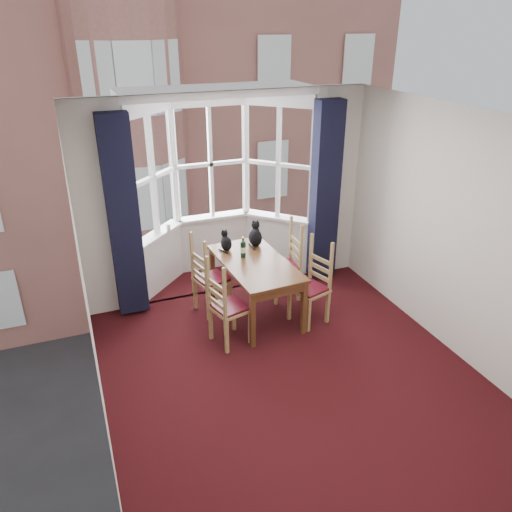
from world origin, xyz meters
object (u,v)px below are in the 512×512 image
wine_bottle (243,248)px  candle_tall (168,228)px  chair_left_near (224,310)px  chair_right_far (289,266)px  chair_left_far (206,282)px  chair_right_near (314,287)px  dining_table (255,268)px  cat_right (255,236)px  cat_left (226,242)px

wine_bottle → candle_tall: wine_bottle is taller
wine_bottle → candle_tall: 1.24m
chair_left_near → chair_right_far: (1.22, 0.79, 0.00)m
chair_left_far → chair_right_near: same height
chair_right_far → wine_bottle: bearing=-173.8°
chair_right_far → candle_tall: bearing=149.2°
dining_table → cat_right: size_ratio=4.35×
cat_left → candle_tall: cat_left is taller
dining_table → chair_left_far: chair_left_far is taller
chair_right_far → candle_tall: size_ratio=7.84×
chair_right_near → chair_right_far: same height
chair_left_far → wine_bottle: (0.51, -0.05, 0.42)m
dining_table → wine_bottle: size_ratio=5.43×
dining_table → candle_tall: bearing=127.1°
chair_right_far → cat_right: size_ratio=2.61×
chair_left_near → dining_table: bearing=40.8°
dining_table → chair_right_far: 0.70m
chair_right_near → cat_left: cat_left is taller
dining_table → chair_right_far: (0.62, 0.27, -0.21)m
chair_right_near → candle_tall: candle_tall is taller
chair_right_far → cat_right: cat_right is taller
dining_table → chair_left_far: 0.68m
dining_table → wine_bottle: (-0.10, 0.19, 0.21)m
cat_left → candle_tall: bearing=133.8°
chair_right_near → cat_right: cat_right is taller
chair_right_near → candle_tall: (-1.53, 1.57, 0.46)m
dining_table → chair_left_near: 0.83m
chair_left_near → candle_tall: size_ratio=7.84×
chair_left_near → cat_right: size_ratio=2.61×
chair_left_near → cat_left: 1.16m
chair_left_far → chair_right_near: bearing=-27.4°
dining_table → chair_right_near: (0.66, -0.41, -0.21)m
dining_table → chair_right_near: size_ratio=1.66×
dining_table → cat_left: 0.58m
chair_right_near → cat_right: size_ratio=2.61×
chair_left_far → chair_right_far: bearing=1.2°
dining_table → chair_left_far: size_ratio=1.66×
chair_right_far → cat_left: cat_left is taller
chair_right_near → chair_right_far: 0.68m
dining_table → wine_bottle: wine_bottle is taller
chair_right_far → candle_tall: 1.79m
chair_right_near → chair_left_near: bearing=-174.9°
cat_right → wine_bottle: size_ratio=1.25×
chair_left_near → cat_right: cat_right is taller
dining_table → chair_left_near: (-0.61, -0.53, -0.21)m
chair_left_far → candle_tall: size_ratio=7.84×
chair_left_near → wine_bottle: bearing=54.4°
chair_left_near → chair_right_far: same height
chair_left_far → wine_bottle: size_ratio=3.26×
cat_left → wine_bottle: wine_bottle is taller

